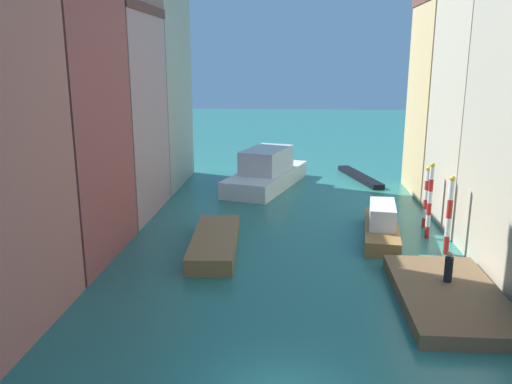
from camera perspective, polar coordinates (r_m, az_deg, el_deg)
ground_plane at (r=39.37m, az=4.00°, el=-0.63°), size 154.00×154.00×0.00m
building_left_1 at (r=28.44m, az=-24.14°, el=12.69°), size 8.06×7.97×19.71m
building_left_2 at (r=36.08m, az=-17.48°, el=8.34°), size 8.06×8.48×13.51m
building_left_3 at (r=44.32m, az=-13.39°, el=11.60°), size 8.06×9.28×16.68m
building_right_2 at (r=35.36m, az=26.25°, el=8.60°), size 8.06×7.50×14.92m
building_right_3 at (r=42.43m, az=22.53°, el=9.62°), size 8.06×7.15×14.88m
waterfront_dock at (r=23.92m, az=20.45°, el=-10.70°), size 4.24×7.92×0.60m
person_on_dock at (r=24.39m, az=20.42°, el=-7.81°), size 0.36×0.36×1.39m
mooring_pole_0 at (r=29.08m, az=20.47°, el=-2.34°), size 0.32×0.32×4.29m
mooring_pole_1 at (r=31.37m, az=18.56°, el=-0.86°), size 0.29×0.29×4.48m
mooring_pole_2 at (r=33.50m, az=18.27°, el=-0.41°), size 0.37×0.37×3.89m
vaporetto_white at (r=42.67m, az=1.18°, el=2.23°), size 6.78×11.47×3.16m
gondola_black at (r=46.41m, az=11.31°, el=1.66°), size 3.15×8.20×0.43m
motorboat_0 at (r=28.45m, az=-4.57°, el=-5.55°), size 2.84×7.70×0.87m
motorboat_1 at (r=31.06m, az=13.64°, el=-3.55°), size 2.78×7.21×2.06m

